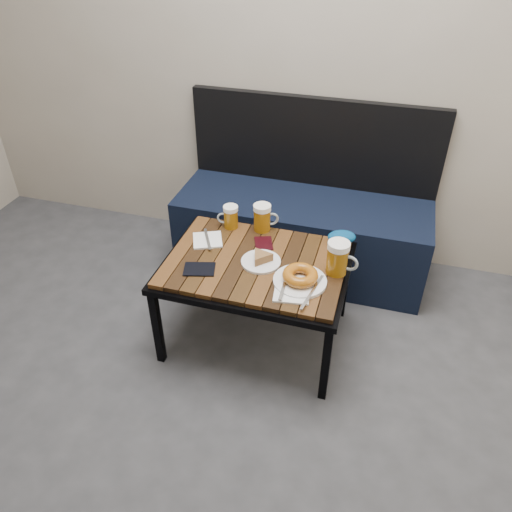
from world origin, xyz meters
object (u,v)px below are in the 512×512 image
(bench, at_px, (302,226))
(beer_mug_right, at_px, (338,258))
(plate_pie, at_px, (261,259))
(plate_bagel, at_px, (300,278))
(cafe_table, at_px, (256,269))
(knit_pouch, at_px, (342,237))
(beer_mug_left, at_px, (230,217))
(beer_mug_centre, at_px, (263,218))
(passport_burgundy, at_px, (264,243))
(passport_navy, at_px, (199,269))

(bench, distance_m, beer_mug_right, 0.75)
(plate_pie, xyz_separation_m, plate_bagel, (0.20, -0.09, 0.01))
(cafe_table, bearing_deg, knit_pouch, 36.77)
(beer_mug_left, height_order, knit_pouch, beer_mug_left)
(beer_mug_centre, relative_size, plate_pie, 0.77)
(plate_bagel, bearing_deg, beer_mug_left, 141.68)
(beer_mug_right, height_order, plate_pie, beer_mug_right)
(beer_mug_left, relative_size, plate_bagel, 0.39)
(cafe_table, bearing_deg, beer_mug_centre, 99.25)
(knit_pouch, bearing_deg, cafe_table, -143.23)
(beer_mug_right, xyz_separation_m, plate_pie, (-0.34, -0.03, -0.06))
(beer_mug_left, bearing_deg, bench, -134.07)
(beer_mug_left, distance_m, passport_burgundy, 0.23)
(bench, distance_m, passport_navy, 0.87)
(knit_pouch, bearing_deg, bench, 123.53)
(bench, relative_size, plate_bagel, 4.65)
(cafe_table, height_order, beer_mug_right, beer_mug_right)
(passport_navy, bearing_deg, cafe_table, 105.70)
(beer_mug_right, distance_m, plate_pie, 0.34)
(cafe_table, height_order, beer_mug_centre, beer_mug_centre)
(beer_mug_centre, height_order, passport_navy, beer_mug_centre)
(beer_mug_centre, bearing_deg, passport_navy, -139.09)
(bench, bearing_deg, beer_mug_left, -124.65)
(bench, height_order, beer_mug_right, bench)
(bench, bearing_deg, passport_burgundy, -99.86)
(knit_pouch, bearing_deg, passport_navy, -145.44)
(beer_mug_left, xyz_separation_m, knit_pouch, (0.55, 0.02, -0.03))
(passport_navy, bearing_deg, plate_bagel, 79.55)
(knit_pouch, bearing_deg, beer_mug_centre, 179.83)
(beer_mug_centre, xyz_separation_m, passport_burgundy, (0.04, -0.12, -0.07))
(bench, xyz_separation_m, cafe_table, (-0.09, -0.66, 0.16))
(beer_mug_left, xyz_separation_m, plate_pie, (0.23, -0.25, -0.04))
(plate_bagel, distance_m, passport_navy, 0.45)
(beer_mug_centre, relative_size, plate_bagel, 0.46)
(plate_bagel, distance_m, passport_burgundy, 0.33)
(bench, height_order, plate_pie, bench)
(plate_bagel, bearing_deg, plate_pie, 155.66)
(knit_pouch, bearing_deg, passport_burgundy, -161.38)
(beer_mug_right, bearing_deg, passport_navy, -158.81)
(beer_mug_right, bearing_deg, bench, 120.07)
(beer_mug_left, xyz_separation_m, passport_burgundy, (0.20, -0.10, -0.06))
(bench, bearing_deg, plate_bagel, -79.62)
(passport_navy, distance_m, knit_pouch, 0.69)
(bench, bearing_deg, cafe_table, -97.44)
(cafe_table, relative_size, plate_pie, 4.67)
(beer_mug_right, xyz_separation_m, knit_pouch, (-0.02, 0.24, -0.05))
(cafe_table, relative_size, passport_navy, 6.14)
(cafe_table, xyz_separation_m, knit_pouch, (0.35, 0.26, 0.07))
(beer_mug_right, height_order, plate_bagel, beer_mug_right)
(plate_pie, relative_size, passport_burgundy, 1.58)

